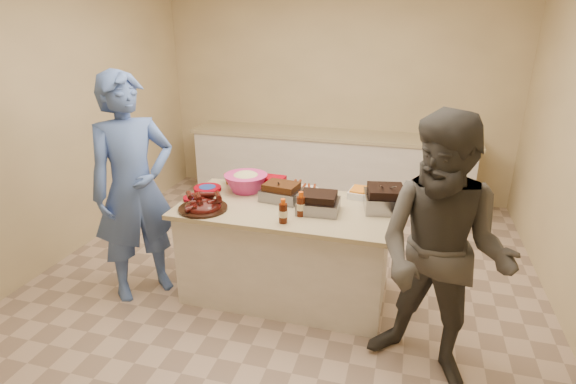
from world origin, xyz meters
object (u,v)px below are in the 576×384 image
(roasting_pan, at_px, (384,209))
(mustard_bottle, at_px, (283,198))
(rib_platter, at_px, (203,209))
(bbq_bottle_b, at_px, (301,216))
(coleslaw_bowl, at_px, (246,191))
(bbq_bottle_a, at_px, (283,223))
(guest_blue, at_px, (147,289))
(guest_gray, at_px, (426,371))
(plastic_cup, at_px, (230,184))
(island, at_px, (286,292))

(roasting_pan, xyz_separation_m, mustard_bottle, (-0.84, 0.01, 0.00))
(rib_platter, relative_size, bbq_bottle_b, 1.99)
(rib_platter, xyz_separation_m, coleslaw_bowl, (0.18, 0.48, 0.00))
(bbq_bottle_a, xyz_separation_m, mustard_bottle, (-0.13, 0.47, 0.00))
(rib_platter, distance_m, guest_blue, 1.01)
(roasting_pan, distance_m, guest_blue, 2.19)
(rib_platter, relative_size, guest_gray, 0.22)
(bbq_bottle_b, bearing_deg, plastic_cup, 146.64)
(mustard_bottle, bearing_deg, rib_platter, -143.75)
(island, bearing_deg, bbq_bottle_b, -45.15)
(coleslaw_bowl, height_order, mustard_bottle, coleslaw_bowl)
(rib_platter, relative_size, plastic_cup, 3.74)
(coleslaw_bowl, bearing_deg, roasting_pan, -4.37)
(coleslaw_bowl, height_order, bbq_bottle_b, coleslaw_bowl)
(coleslaw_bowl, xyz_separation_m, mustard_bottle, (0.36, -0.08, 0.00))
(rib_platter, xyz_separation_m, roasting_pan, (1.39, 0.39, 0.00))
(coleslaw_bowl, height_order, bbq_bottle_a, coleslaw_bowl)
(island, xyz_separation_m, guest_blue, (-1.21, -0.28, 0.00))
(plastic_cup, bearing_deg, rib_platter, -87.33)
(island, xyz_separation_m, bbq_bottle_a, (0.07, -0.32, 0.82))
(island, height_order, coleslaw_bowl, coleslaw_bowl)
(guest_gray, bearing_deg, roasting_pan, 138.24)
(mustard_bottle, relative_size, guest_blue, 0.06)
(island, height_order, plastic_cup, plastic_cup)
(island, relative_size, guest_gray, 0.98)
(rib_platter, distance_m, bbq_bottle_b, 0.78)
(plastic_cup, bearing_deg, bbq_bottle_b, -33.36)
(mustard_bottle, bearing_deg, coleslaw_bowl, 167.80)
(rib_platter, bearing_deg, island, 22.35)
(coleslaw_bowl, bearing_deg, rib_platter, -110.99)
(mustard_bottle, bearing_deg, island, -65.49)
(bbq_bottle_a, height_order, mustard_bottle, bbq_bottle_a)
(bbq_bottle_b, relative_size, guest_gray, 0.11)
(rib_platter, distance_m, plastic_cup, 0.62)
(roasting_pan, bearing_deg, guest_gray, -74.07)
(rib_platter, xyz_separation_m, mustard_bottle, (0.55, 0.40, 0.00))
(island, distance_m, bbq_bottle_a, 0.89)
(plastic_cup, distance_m, guest_gray, 2.25)
(guest_blue, bearing_deg, coleslaw_bowl, -16.78)
(mustard_bottle, relative_size, plastic_cup, 1.09)
(roasting_pan, distance_m, bbq_bottle_b, 0.68)
(roasting_pan, distance_m, coleslaw_bowl, 1.21)
(guest_blue, distance_m, guest_gray, 2.41)
(guest_blue, bearing_deg, guest_gray, -59.24)
(plastic_cup, bearing_deg, bbq_bottle_a, -44.05)
(bbq_bottle_a, distance_m, guest_blue, 1.52)
(mustard_bottle, bearing_deg, guest_blue, -159.23)
(bbq_bottle_b, distance_m, plastic_cup, 0.97)
(roasting_pan, height_order, plastic_cup, roasting_pan)
(roasting_pan, xyz_separation_m, plastic_cup, (-1.42, 0.23, 0.00))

